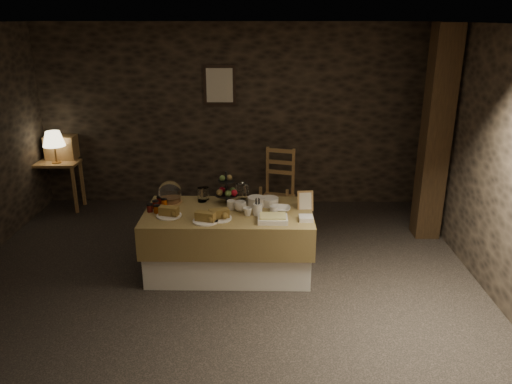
{
  "coord_description": "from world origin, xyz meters",
  "views": [
    {
      "loc": [
        0.46,
        -4.62,
        2.66
      ],
      "look_at": [
        0.39,
        0.2,
        0.96
      ],
      "focal_mm": 35.0,
      "sensor_mm": 36.0,
      "label": 1
    }
  ],
  "objects_px": {
    "wine_rack": "(61,147)",
    "timber_column": "(436,136)",
    "buffet_table": "(229,237)",
    "table_lamp": "(53,139)",
    "fruit_stand": "(227,191)",
    "console_table": "(56,171)",
    "chair": "(277,186)"
  },
  "relations": [
    {
      "from": "console_table",
      "to": "fruit_stand",
      "type": "bearing_deg",
      "value": -31.99
    },
    {
      "from": "console_table",
      "to": "timber_column",
      "type": "relative_size",
      "value": 0.27
    },
    {
      "from": "table_lamp",
      "to": "chair",
      "type": "distance_m",
      "value": 3.18
    },
    {
      "from": "console_table",
      "to": "table_lamp",
      "type": "height_order",
      "value": "table_lamp"
    },
    {
      "from": "chair",
      "to": "fruit_stand",
      "type": "distance_m",
      "value": 1.63
    },
    {
      "from": "fruit_stand",
      "to": "timber_column",
      "type": "bearing_deg",
      "value": 17.07
    },
    {
      "from": "buffet_table",
      "to": "fruit_stand",
      "type": "xyz_separation_m",
      "value": [
        -0.03,
        0.25,
        0.44
      ]
    },
    {
      "from": "timber_column",
      "to": "console_table",
      "type": "bearing_deg",
      "value": 170.54
    },
    {
      "from": "table_lamp",
      "to": "fruit_stand",
      "type": "bearing_deg",
      "value": -31.68
    },
    {
      "from": "chair",
      "to": "timber_column",
      "type": "height_order",
      "value": "timber_column"
    },
    {
      "from": "timber_column",
      "to": "fruit_stand",
      "type": "relative_size",
      "value": 7.14
    },
    {
      "from": "fruit_stand",
      "to": "table_lamp",
      "type": "bearing_deg",
      "value": 148.32
    },
    {
      "from": "buffet_table",
      "to": "table_lamp",
      "type": "xyz_separation_m",
      "value": [
        -2.55,
        1.8,
        0.65
      ]
    },
    {
      "from": "buffet_table",
      "to": "fruit_stand",
      "type": "distance_m",
      "value": 0.51
    },
    {
      "from": "buffet_table",
      "to": "chair",
      "type": "bearing_deg",
      "value": 71.74
    },
    {
      "from": "buffet_table",
      "to": "wine_rack",
      "type": "relative_size",
      "value": 4.24
    },
    {
      "from": "table_lamp",
      "to": "buffet_table",
      "type": "bearing_deg",
      "value": -35.24
    },
    {
      "from": "console_table",
      "to": "wine_rack",
      "type": "relative_size",
      "value": 1.68
    },
    {
      "from": "table_lamp",
      "to": "chair",
      "type": "bearing_deg",
      "value": -1.74
    },
    {
      "from": "wine_rack",
      "to": "fruit_stand",
      "type": "distance_m",
      "value": 3.09
    },
    {
      "from": "table_lamp",
      "to": "fruit_stand",
      "type": "height_order",
      "value": "table_lamp"
    },
    {
      "from": "wine_rack",
      "to": "timber_column",
      "type": "relative_size",
      "value": 0.16
    },
    {
      "from": "buffet_table",
      "to": "timber_column",
      "type": "distance_m",
      "value": 2.8
    },
    {
      "from": "buffet_table",
      "to": "wine_rack",
      "type": "bearing_deg",
      "value": 141.45
    },
    {
      "from": "buffet_table",
      "to": "console_table",
      "type": "xyz_separation_m",
      "value": [
        -2.6,
        1.85,
        0.17
      ]
    },
    {
      "from": "wine_rack",
      "to": "timber_column",
      "type": "distance_m",
      "value": 5.12
    },
    {
      "from": "chair",
      "to": "timber_column",
      "type": "bearing_deg",
      "value": -4.43
    },
    {
      "from": "console_table",
      "to": "chair",
      "type": "bearing_deg",
      "value": -2.62
    },
    {
      "from": "fruit_stand",
      "to": "chair",
      "type": "bearing_deg",
      "value": 67.89
    },
    {
      "from": "table_lamp",
      "to": "timber_column",
      "type": "height_order",
      "value": "timber_column"
    },
    {
      "from": "buffet_table",
      "to": "fruit_stand",
      "type": "height_order",
      "value": "fruit_stand"
    },
    {
      "from": "wine_rack",
      "to": "fruit_stand",
      "type": "relative_size",
      "value": 1.15
    }
  ]
}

